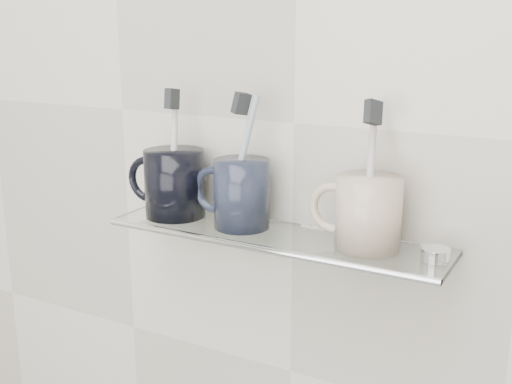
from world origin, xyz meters
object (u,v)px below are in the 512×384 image
Objects in this scene: shelf_glass at (274,236)px; mug_right at (368,213)px; mug_left at (175,183)px; mug_center at (242,194)px.

mug_right is (0.14, 0.00, 0.05)m from shelf_glass.
mug_left is (-0.17, 0.00, 0.06)m from shelf_glass.
mug_left is at bearing 166.77° from mug_right.
mug_center is 0.19m from mug_right.
mug_right is at bearing 2.09° from shelf_glass.
mug_left is 1.03× the size of mug_center.
shelf_glass is 0.15m from mug_right.
shelf_glass is at bearing -4.36° from mug_center.
mug_left is 0.31m from mug_right.
mug_left is 0.12m from mug_center.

